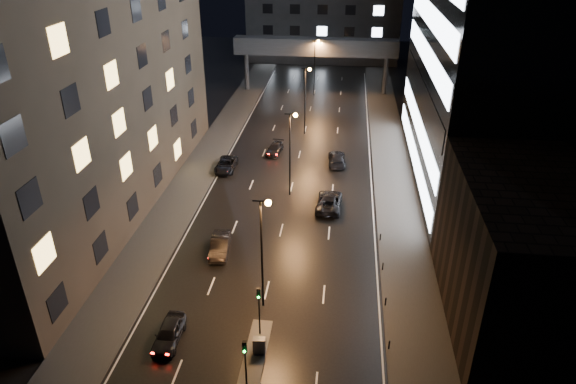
% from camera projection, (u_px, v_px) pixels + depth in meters
% --- Properties ---
extents(ground, '(160.00, 160.00, 0.00)m').
position_uv_depth(ground, '(299.00, 154.00, 71.36)').
color(ground, black).
rests_on(ground, ground).
extents(sidewalk_left, '(5.00, 110.00, 0.15)m').
position_uv_depth(sidewalk_left, '(202.00, 165.00, 68.20)').
color(sidewalk_left, '#383533').
rests_on(sidewalk_left, ground).
extents(sidewalk_right, '(5.00, 110.00, 0.15)m').
position_uv_depth(sidewalk_right, '(393.00, 174.00, 65.66)').
color(sidewalk_right, '#383533').
rests_on(sidewalk_right, ground).
extents(building_left, '(15.00, 48.00, 40.00)m').
position_uv_depth(building_left, '(58.00, 21.00, 50.29)').
color(building_left, '#2D2319').
rests_on(building_left, ground).
extents(building_right_low, '(10.00, 18.00, 12.00)m').
position_uv_depth(building_right_low, '(521.00, 255.00, 39.27)').
color(building_right_low, black).
rests_on(building_right_low, ground).
extents(building_far, '(34.00, 14.00, 25.00)m').
position_uv_depth(building_far, '(324.00, 3.00, 116.56)').
color(building_far, '#333335').
rests_on(building_far, ground).
extents(skybridge, '(30.00, 3.00, 10.00)m').
position_uv_depth(skybridge, '(316.00, 48.00, 93.87)').
color(skybridge, '#333335').
rests_on(skybridge, ground).
extents(median_island, '(1.60, 8.00, 0.15)m').
position_uv_depth(median_island, '(255.00, 358.00, 37.88)').
color(median_island, '#383533').
rests_on(median_island, ground).
extents(traffic_signal_near, '(0.28, 0.34, 4.40)m').
position_uv_depth(traffic_signal_near, '(259.00, 304.00, 38.67)').
color(traffic_signal_near, black).
rests_on(traffic_signal_near, median_island).
extents(traffic_signal_far, '(0.28, 0.34, 4.40)m').
position_uv_depth(traffic_signal_far, '(245.00, 358.00, 33.83)').
color(traffic_signal_far, black).
rests_on(traffic_signal_far, median_island).
extents(bollard_row, '(0.12, 25.12, 0.90)m').
position_uv_depth(bollard_row, '(387.00, 323.00, 40.65)').
color(bollard_row, black).
rests_on(bollard_row, ground).
extents(streetlight_near, '(1.45, 0.50, 10.15)m').
position_uv_depth(streetlight_near, '(263.00, 240.00, 40.18)').
color(streetlight_near, black).
rests_on(streetlight_near, ground).
extents(streetlight_mid_a, '(1.45, 0.50, 10.15)m').
position_uv_depth(streetlight_mid_a, '(291.00, 144.00, 57.77)').
color(streetlight_mid_a, black).
rests_on(streetlight_mid_a, ground).
extents(streetlight_mid_b, '(1.45, 0.50, 10.15)m').
position_uv_depth(streetlight_mid_b, '(306.00, 92.00, 75.36)').
color(streetlight_mid_b, black).
rests_on(streetlight_mid_b, ground).
extents(streetlight_far, '(1.45, 0.50, 10.15)m').
position_uv_depth(streetlight_far, '(315.00, 60.00, 92.95)').
color(streetlight_far, black).
rests_on(streetlight_far, ground).
extents(car_away_a, '(1.87, 4.52, 1.53)m').
position_uv_depth(car_away_a, '(169.00, 333.00, 39.19)').
color(car_away_a, black).
rests_on(car_away_a, ground).
extents(car_away_b, '(2.19, 5.00, 1.60)m').
position_uv_depth(car_away_b, '(220.00, 245.00, 49.81)').
color(car_away_b, black).
rests_on(car_away_b, ground).
extents(car_away_c, '(2.41, 5.21, 1.45)m').
position_uv_depth(car_away_c, '(226.00, 165.00, 66.57)').
color(car_away_c, black).
rests_on(car_away_c, ground).
extents(car_away_d, '(2.30, 4.67, 1.31)m').
position_uv_depth(car_away_d, '(275.00, 149.00, 71.46)').
color(car_away_d, black).
rests_on(car_away_d, ground).
extents(car_toward_a, '(2.97, 5.96, 1.62)m').
position_uv_depth(car_toward_a, '(329.00, 201.00, 57.63)').
color(car_toward_a, black).
rests_on(car_toward_a, ground).
extents(car_toward_b, '(2.51, 5.54, 1.57)m').
position_uv_depth(car_toward_b, '(337.00, 158.00, 68.24)').
color(car_toward_b, black).
rests_on(car_toward_b, ground).
extents(utility_cabinet, '(0.95, 0.63, 1.38)m').
position_uv_depth(utility_cabinet, '(259.00, 346.00, 37.93)').
color(utility_cabinet, '#4D4C4F').
rests_on(utility_cabinet, median_island).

